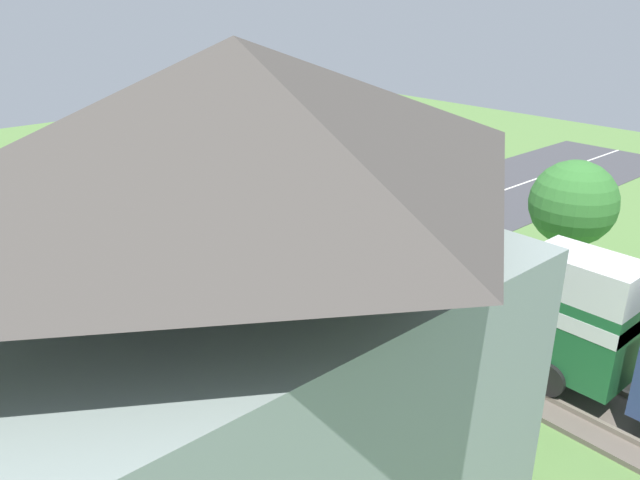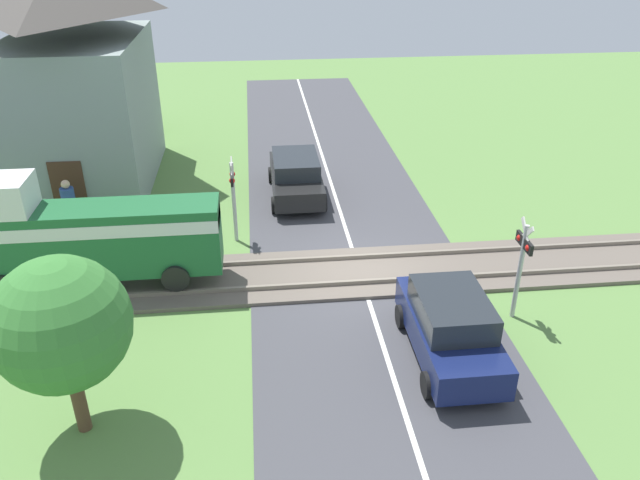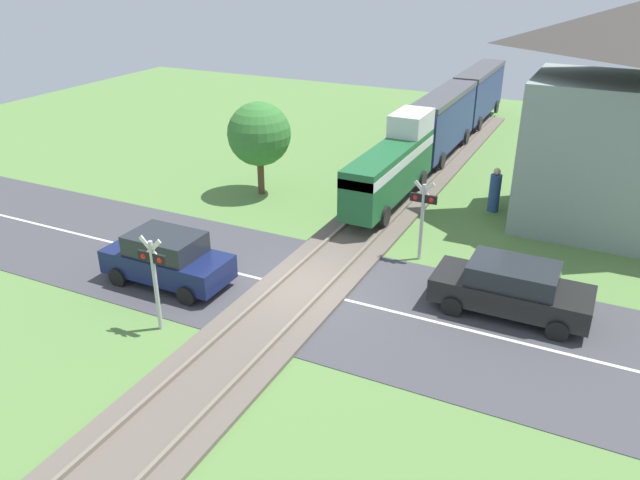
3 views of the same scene
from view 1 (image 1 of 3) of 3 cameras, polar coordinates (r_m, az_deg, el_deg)
ground_plane at (r=21.21m, az=-2.11°, el=-2.11°), size 60.00×60.00×0.00m
road_surface at (r=21.20m, az=-2.11°, el=-2.09°), size 48.00×6.40×0.02m
track_bed at (r=21.18m, az=-2.12°, el=-1.94°), size 2.80×48.00×0.24m
car_near_crossing at (r=24.37m, az=2.93°, el=3.30°), size 4.02×1.86×1.68m
car_far_side at (r=16.90m, az=-14.68°, el=-6.44°), size 4.39×1.94×1.56m
crossing_signal_west_approach at (r=24.75m, az=-2.97°, el=5.87°), size 0.90×0.18×2.77m
crossing_signal_east_approach at (r=16.45m, az=-1.01°, el=-2.66°), size 0.90×0.18×2.77m
station_building at (r=8.41m, az=-6.41°, el=-11.76°), size 7.69×5.01×8.20m
pedestrian_by_station at (r=12.94m, az=10.61°, el=-15.74°), size 0.44×0.44×1.79m
tree_roadside_hedge at (r=20.48m, az=22.14°, el=3.11°), size 2.63×2.63×3.92m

